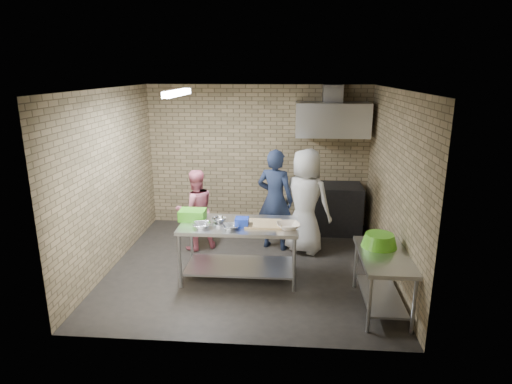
% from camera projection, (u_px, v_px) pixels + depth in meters
% --- Properties ---
extents(floor, '(4.20, 4.20, 0.00)m').
position_uv_depth(floor, '(249.00, 266.00, 6.77)').
color(floor, black).
rests_on(floor, ground).
extents(ceiling, '(4.20, 4.20, 0.00)m').
position_uv_depth(ceiling, '(248.00, 89.00, 6.04)').
color(ceiling, black).
rests_on(ceiling, ground).
extents(back_wall, '(4.20, 0.06, 2.70)m').
position_uv_depth(back_wall, '(258.00, 157.00, 8.32)').
color(back_wall, '#9E8863').
rests_on(back_wall, ground).
extents(front_wall, '(4.20, 0.06, 2.70)m').
position_uv_depth(front_wall, '(230.00, 231.00, 4.48)').
color(front_wall, '#9E8863').
rests_on(front_wall, ground).
extents(left_wall, '(0.06, 4.00, 2.70)m').
position_uv_depth(left_wall, '(110.00, 180.00, 6.56)').
color(left_wall, '#9E8863').
rests_on(left_wall, ground).
extents(right_wall, '(0.06, 4.00, 2.70)m').
position_uv_depth(right_wall, '(393.00, 185.00, 6.25)').
color(right_wall, '#9E8863').
rests_on(right_wall, ground).
extents(prep_table, '(1.68, 0.84, 0.84)m').
position_uv_depth(prep_table, '(240.00, 251.00, 6.30)').
color(prep_table, silver).
rests_on(prep_table, floor).
extents(side_counter, '(0.60, 1.20, 0.75)m').
position_uv_depth(side_counter, '(382.00, 282.00, 5.48)').
color(side_counter, silver).
rests_on(side_counter, floor).
extents(stove, '(1.20, 0.70, 0.90)m').
position_uv_depth(stove, '(328.00, 208.00, 8.13)').
color(stove, black).
rests_on(stove, floor).
extents(range_hood, '(1.30, 0.60, 0.60)m').
position_uv_depth(range_hood, '(332.00, 120.00, 7.73)').
color(range_hood, silver).
rests_on(range_hood, back_wall).
extents(hood_duct, '(0.35, 0.30, 0.30)m').
position_uv_depth(hood_duct, '(333.00, 93.00, 7.75)').
color(hood_duct, '#A5A8AD').
rests_on(hood_duct, back_wall).
extents(wall_shelf, '(0.80, 0.20, 0.04)m').
position_uv_depth(wall_shelf, '(347.00, 128.00, 7.94)').
color(wall_shelf, '#3F2B19').
rests_on(wall_shelf, back_wall).
extents(fluorescent_fixture, '(0.10, 1.25, 0.08)m').
position_uv_depth(fluorescent_fixture, '(177.00, 93.00, 6.13)').
color(fluorescent_fixture, white).
rests_on(fluorescent_fixture, ceiling).
extents(green_crate, '(0.37, 0.28, 0.15)m').
position_uv_depth(green_crate, '(193.00, 215.00, 6.33)').
color(green_crate, green).
rests_on(green_crate, prep_table).
extents(blue_tub, '(0.19, 0.19, 0.12)m').
position_uv_depth(blue_tub, '(242.00, 222.00, 6.07)').
color(blue_tub, '#1836BA').
rests_on(blue_tub, prep_table).
extents(cutting_board, '(0.51, 0.39, 0.03)m').
position_uv_depth(cutting_board, '(264.00, 224.00, 6.13)').
color(cutting_board, '#D9BC7D').
rests_on(cutting_board, prep_table).
extents(mixing_bowl_a, '(0.31, 0.31, 0.06)m').
position_uv_depth(mixing_bowl_a, '(202.00, 225.00, 6.02)').
color(mixing_bowl_a, silver).
rests_on(mixing_bowl_a, prep_table).
extents(mixing_bowl_b, '(0.24, 0.24, 0.06)m').
position_uv_depth(mixing_bowl_b, '(219.00, 220.00, 6.25)').
color(mixing_bowl_b, '#B9BBC0').
rests_on(mixing_bowl_b, prep_table).
extents(mixing_bowl_c, '(0.29, 0.29, 0.06)m').
position_uv_depth(mixing_bowl_c, '(230.00, 227.00, 5.97)').
color(mixing_bowl_c, silver).
rests_on(mixing_bowl_c, prep_table).
extents(ceramic_bowl, '(0.38, 0.38, 0.08)m').
position_uv_depth(ceramic_bowl, '(288.00, 226.00, 5.98)').
color(ceramic_bowl, beige).
rests_on(ceramic_bowl, prep_table).
extents(green_basin, '(0.46, 0.46, 0.17)m').
position_uv_depth(green_basin, '(379.00, 240.00, 5.60)').
color(green_basin, '#59C626').
rests_on(green_basin, side_counter).
extents(bottle_green, '(0.06, 0.06, 0.15)m').
position_uv_depth(bottle_green, '(356.00, 123.00, 7.90)').
color(bottle_green, green).
rests_on(bottle_green, wall_shelf).
extents(man_navy, '(0.72, 0.59, 1.71)m').
position_uv_depth(man_navy, '(275.00, 200.00, 7.26)').
color(man_navy, black).
rests_on(man_navy, floor).
extents(woman_pink, '(0.84, 0.78, 1.37)m').
position_uv_depth(woman_pink, '(196.00, 210.00, 7.28)').
color(woman_pink, pink).
rests_on(woman_pink, floor).
extents(woman_white, '(1.01, 0.89, 1.75)m').
position_uv_depth(woman_white, '(306.00, 201.00, 7.12)').
color(woman_white, silver).
rests_on(woman_white, floor).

